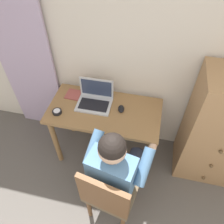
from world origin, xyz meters
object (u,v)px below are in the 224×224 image
Objects in this scene: laptop at (95,99)px; person_seated at (118,165)px; desk at (105,118)px; notebook_pad at (76,95)px; chair at (109,193)px; desk_clock at (57,112)px; dresser at (218,131)px; computer_mouse at (121,109)px.

person_seated is at bearing -59.05° from laptop.
desk is at bearing -34.13° from laptop.
laptop is (-0.11, 0.08, 0.18)m from desk.
desk is at bearing -19.71° from notebook_pad.
chair reaches higher than desk_clock.
desk is 0.74m from chair.
desk is 1.11m from dresser.
computer_mouse reaches higher than notebook_pad.
person_seated is 11.94× the size of computer_mouse.
chair is at bearing -139.63° from dresser.
desk_clock is at bearing 139.17° from chair.
notebook_pad is (-0.50, 0.10, -0.01)m from computer_mouse.
notebook_pad is at bearing 165.84° from laptop.
desk_clock is at bearing -172.45° from dresser.
notebook_pad is (0.10, 0.27, -0.01)m from desk_clock.
notebook_pad is at bearing 131.61° from person_seated.
person_seated is 5.69× the size of notebook_pad.
laptop is 3.44× the size of computer_mouse.
desk is 11.06× the size of computer_mouse.
desk_clock is (-0.65, 0.56, 0.27)m from chair.
dresser is at bearing -0.55° from laptop.
chair reaches higher than computer_mouse.
computer_mouse is 0.62m from desk_clock.
desk is at bearing 115.08° from person_seated.
dresser reaches higher than notebook_pad.
person_seated reaches higher than desk.
person_seated is (-0.87, -0.58, 0.03)m from dresser.
computer_mouse is at bearing 16.33° from desk_clock.
laptop is (-0.36, 0.60, 0.12)m from person_seated.
notebook_pad is (-0.58, 0.65, 0.08)m from person_seated.
dresser is 3.74× the size of laptop.
dresser is 1.19m from chair.
dresser is at bearing -0.70° from notebook_pad.
laptop reaches higher than notebook_pad.
dresser is 14.31× the size of desk_clock.
desk_clock reaches higher than desk.
computer_mouse is (0.28, -0.04, -0.04)m from laptop.
computer_mouse is at bearing 94.02° from chair.
chair is 4.17× the size of notebook_pad.
chair is 2.55× the size of laptop.
desk_clock is 0.43× the size of notebook_pad.
person_seated is 0.88m from notebook_pad.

